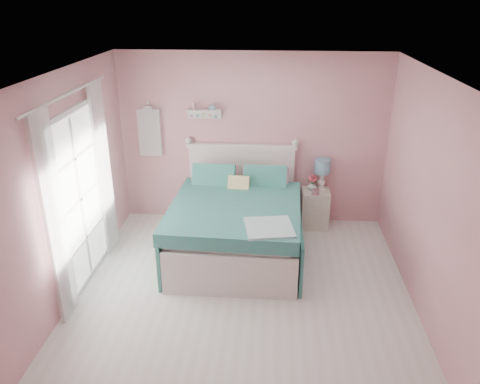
# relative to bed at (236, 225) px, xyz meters

# --- Properties ---
(floor) EXTENTS (4.50, 4.50, 0.00)m
(floor) POSITION_rel_bed_xyz_m (0.16, -1.17, -0.41)
(floor) COLOR beige
(floor) RESTS_ON ground
(room_shell) EXTENTS (4.50, 4.50, 4.50)m
(room_shell) POSITION_rel_bed_xyz_m (0.16, -1.17, 1.17)
(room_shell) COLOR #BC777E
(room_shell) RESTS_ON floor
(bed) EXTENTS (1.76, 2.18, 1.25)m
(bed) POSITION_rel_bed_xyz_m (0.00, 0.00, 0.00)
(bed) COLOR silver
(bed) RESTS_ON floor
(nightstand) EXTENTS (0.41, 0.41, 0.59)m
(nightstand) POSITION_rel_bed_xyz_m (1.14, 0.85, -0.12)
(nightstand) COLOR beige
(nightstand) RESTS_ON floor
(table_lamp) EXTENTS (0.24, 0.24, 0.47)m
(table_lamp) POSITION_rel_bed_xyz_m (1.22, 0.94, 0.51)
(table_lamp) COLOR white
(table_lamp) RESTS_ON nightstand
(vase) EXTENTS (0.15, 0.15, 0.15)m
(vase) POSITION_rel_bed_xyz_m (1.08, 0.87, 0.25)
(vase) COLOR silver
(vase) RESTS_ON nightstand
(teacup) EXTENTS (0.14, 0.14, 0.08)m
(teacup) POSITION_rel_bed_xyz_m (1.12, 0.72, 0.22)
(teacup) COLOR #C5848F
(teacup) RESTS_ON nightstand
(roses) EXTENTS (0.14, 0.11, 0.12)m
(roses) POSITION_rel_bed_xyz_m (1.07, 0.87, 0.37)
(roses) COLOR #DA4A5C
(roses) RESTS_ON vase
(wall_shelf) EXTENTS (0.50, 0.15, 0.25)m
(wall_shelf) POSITION_rel_bed_xyz_m (-0.55, 1.02, 1.32)
(wall_shelf) COLOR silver
(wall_shelf) RESTS_ON room_shell
(hanging_dress) EXTENTS (0.34, 0.03, 0.72)m
(hanging_dress) POSITION_rel_bed_xyz_m (-1.39, 1.01, 0.99)
(hanging_dress) COLOR white
(hanging_dress) RESTS_ON room_shell
(french_door) EXTENTS (0.04, 1.32, 2.16)m
(french_door) POSITION_rel_bed_xyz_m (-1.81, -0.77, 0.66)
(french_door) COLOR silver
(french_door) RESTS_ON floor
(curtain_near) EXTENTS (0.04, 0.40, 2.32)m
(curtain_near) POSITION_rel_bed_xyz_m (-1.76, -1.52, 0.77)
(curtain_near) COLOR white
(curtain_near) RESTS_ON floor
(curtain_far) EXTENTS (0.04, 0.40, 2.32)m
(curtain_far) POSITION_rel_bed_xyz_m (-1.76, -0.03, 0.77)
(curtain_far) COLOR white
(curtain_far) RESTS_ON floor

